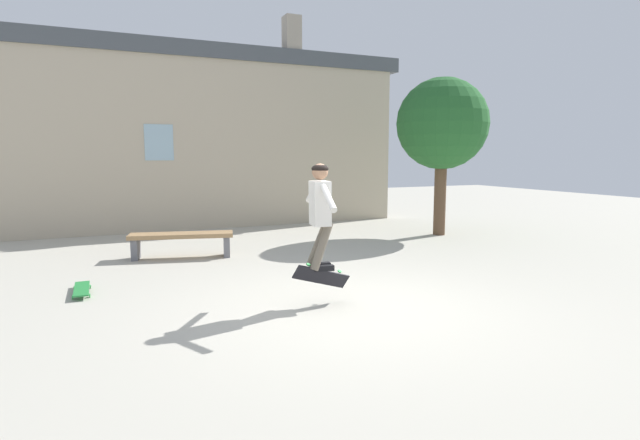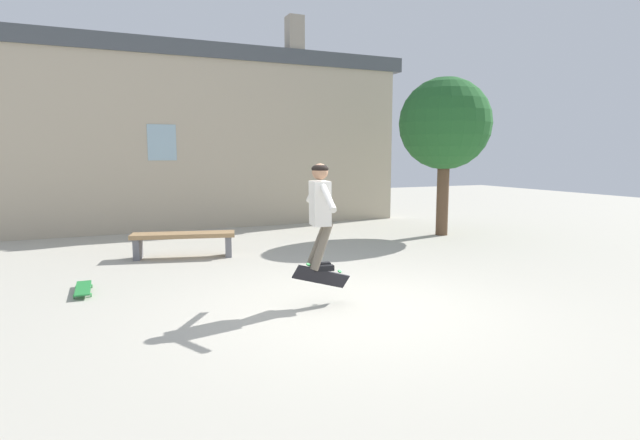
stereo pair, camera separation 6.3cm
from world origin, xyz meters
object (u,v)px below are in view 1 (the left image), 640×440
park_bench (182,239)px  skateboard_resting (82,289)px  skater (320,207)px  tree_right (442,125)px  skateboard_flipping (321,277)px

park_bench → skateboard_resting: size_ratio=2.37×
skater → skateboard_resting: size_ratio=1.64×
tree_right → skater: (-5.11, -4.12, -1.39)m
skater → tree_right: bearing=48.8°
skateboard_flipping → skateboard_resting: size_ratio=0.98×
tree_right → skater: tree_right is taller
skateboard_resting → skateboard_flipping: bearing=57.0°
skateboard_flipping → skater: bearing=129.7°
skater → skateboard_flipping: 0.92m
tree_right → skateboard_flipping: (-5.10, -4.14, -2.31)m
tree_right → park_bench: (-6.28, -0.22, -2.34)m
tree_right → skateboard_resting: bearing=-164.6°
tree_right → skateboard_resting: 8.71m
skateboard_resting → park_bench: bearing=139.6°
tree_right → park_bench: bearing=-178.0°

